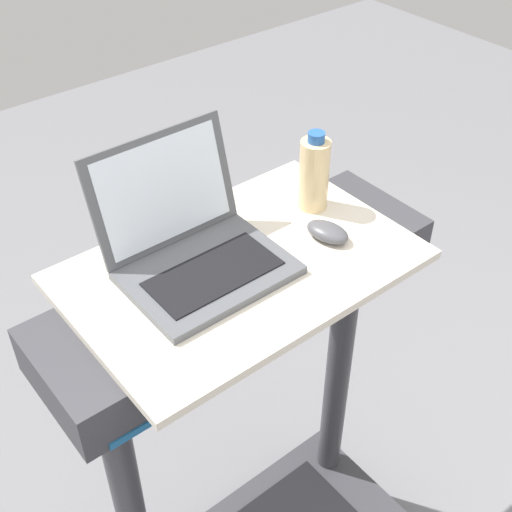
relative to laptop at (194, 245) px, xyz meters
name	(u,v)px	position (x,y,z in m)	size (l,w,h in m)	color
desk_board	(241,267)	(0.08, -0.06, -0.06)	(0.71, 0.47, 0.02)	beige
laptop	(194,245)	(0.00, 0.00, 0.00)	(0.32, 0.30, 0.25)	#515459
computer_mouse	(328,232)	(0.27, -0.11, -0.03)	(0.06, 0.10, 0.03)	#4C4C51
water_bottle	(314,173)	(0.33, 0.00, 0.04)	(0.07, 0.07, 0.19)	beige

